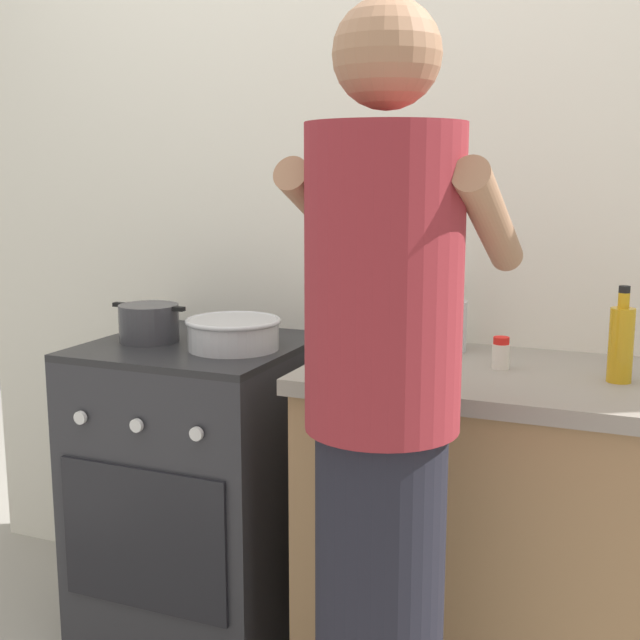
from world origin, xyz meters
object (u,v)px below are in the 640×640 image
(stove_range, at_px, (201,490))
(oil_bottle, at_px, (621,343))
(pot, at_px, (149,323))
(person, at_px, (382,447))
(utensil_crock, at_px, (449,316))
(spice_bottle, at_px, (501,353))
(mixing_bowl, at_px, (233,332))

(stove_range, height_order, oil_bottle, oil_bottle)
(pot, relative_size, person, 0.14)
(pot, height_order, person, person)
(oil_bottle, bearing_deg, utensil_crock, 158.42)
(utensil_crock, relative_size, oil_bottle, 1.45)
(spice_bottle, bearing_deg, person, -101.86)
(utensil_crock, relative_size, spice_bottle, 4.06)
(stove_range, relative_size, pot, 3.75)
(spice_bottle, bearing_deg, mixing_bowl, -175.82)
(spice_bottle, height_order, person, person)
(spice_bottle, bearing_deg, oil_bottle, -4.97)
(stove_range, height_order, utensil_crock, utensil_crock)
(stove_range, distance_m, mixing_bowl, 0.52)
(mixing_bowl, height_order, person, person)
(stove_range, relative_size, spice_bottle, 11.01)
(utensil_crock, distance_m, oil_bottle, 0.49)
(pot, bearing_deg, utensil_crock, 13.99)
(oil_bottle, bearing_deg, spice_bottle, 175.03)
(spice_bottle, xyz_separation_m, oil_bottle, (0.28, -0.02, 0.06))
(pot, height_order, mixing_bowl, pot)
(oil_bottle, relative_size, person, 0.13)
(spice_bottle, bearing_deg, pot, -177.03)
(pot, relative_size, mixing_bowl, 0.89)
(pot, height_order, oil_bottle, oil_bottle)
(utensil_crock, bearing_deg, spice_bottle, -41.89)
(stove_range, bearing_deg, utensil_crock, 14.13)
(pot, height_order, utensil_crock, utensil_crock)
(mixing_bowl, relative_size, oil_bottle, 1.17)
(mixing_bowl, bearing_deg, utensil_crock, 20.59)
(mixing_bowl, relative_size, spice_bottle, 3.29)
(person, bearing_deg, pot, 149.62)
(utensil_crock, bearing_deg, stove_range, -165.87)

